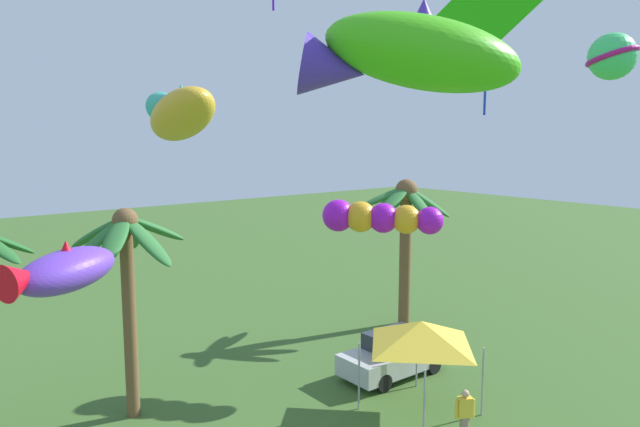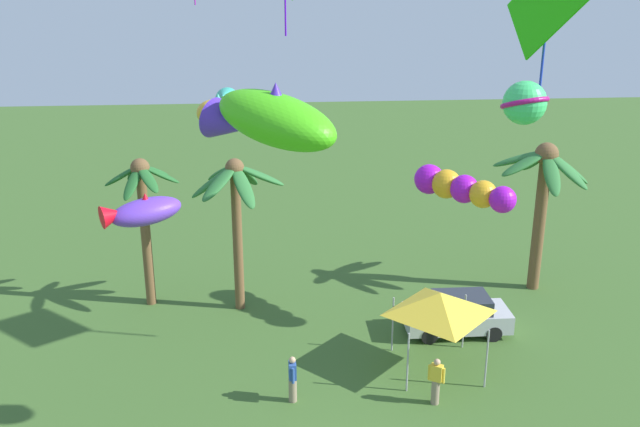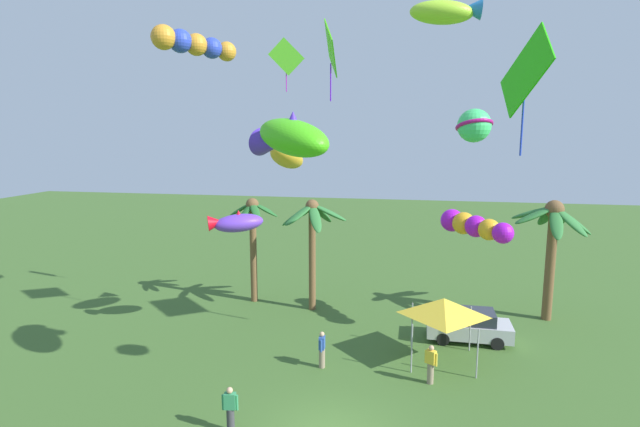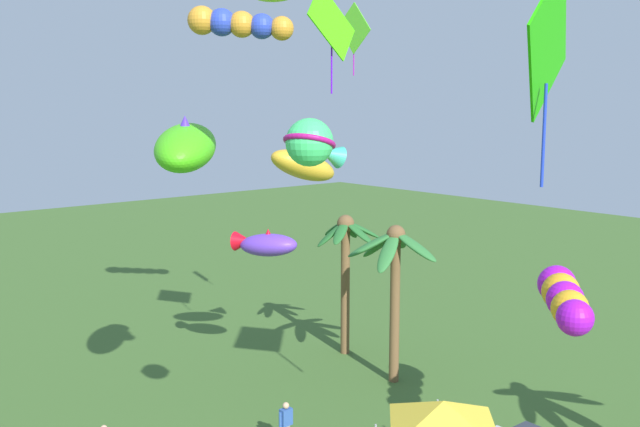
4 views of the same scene
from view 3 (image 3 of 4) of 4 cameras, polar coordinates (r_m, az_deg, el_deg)
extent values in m
cylinder|color=brown|center=(27.24, -0.92, -5.27)|extent=(0.39, 0.39, 5.90)
ellipsoid|color=#2D7033|center=(26.62, 1.08, 0.11)|extent=(2.03, 0.76, 1.11)
ellipsoid|color=#2D7033|center=(27.39, 0.17, 0.01)|extent=(1.35, 1.89, 1.43)
ellipsoid|color=#2D7033|center=(27.55, -1.71, 0.32)|extent=(1.62, 1.92, 1.20)
ellipsoid|color=#2D7033|center=(26.89, -2.70, -0.18)|extent=(1.85, 0.66, 1.43)
ellipsoid|color=#2D7033|center=(26.13, -2.47, -0.15)|extent=(1.66, 1.91, 1.18)
ellipsoid|color=#2D7033|center=(25.95, -0.56, -0.56)|extent=(1.25, 1.88, 1.47)
sphere|color=brown|center=(26.66, -0.93, 0.88)|extent=(0.73, 0.73, 0.73)
cylinder|color=brown|center=(28.88, -7.79, -4.63)|extent=(0.39, 0.39, 5.79)
ellipsoid|color=#236028|center=(28.24, -6.46, 0.45)|extent=(1.60, 0.66, 0.97)
ellipsoid|color=#236028|center=(28.80, -6.71, 0.66)|extent=(1.29, 1.54, 0.93)
ellipsoid|color=#236028|center=(29.04, -8.14, 0.50)|extent=(1.11, 1.51, 1.11)
ellipsoid|color=#236028|center=(28.66, -9.22, 0.49)|extent=(1.57, 0.58, 1.00)
ellipsoid|color=#236028|center=(27.89, -8.72, 0.04)|extent=(0.91, 1.49, 1.19)
ellipsoid|color=#236028|center=(27.65, -7.57, 0.29)|extent=(1.20, 1.58, 0.93)
sphere|color=brown|center=(28.33, -7.92, 1.06)|extent=(0.75, 0.75, 0.75)
cylinder|color=brown|center=(28.47, 25.30, -5.48)|extent=(0.50, 0.50, 5.95)
ellipsoid|color=#2D7033|center=(28.11, 27.44, -0.76)|extent=(2.01, 0.90, 1.57)
ellipsoid|color=#2D7033|center=(28.90, 26.07, -0.22)|extent=(1.50, 2.11, 1.39)
ellipsoid|color=#2D7033|center=(28.83, 24.98, -0.28)|extent=(0.86, 2.05, 1.50)
ellipsoid|color=#2D7033|center=(28.11, 23.57, 0.09)|extent=(2.26, 1.44, 1.05)
ellipsoid|color=#2D7033|center=(27.45, 23.81, -0.20)|extent=(2.26, 1.17, 1.11)
ellipsoid|color=#2D7033|center=(27.14, 25.90, -1.01)|extent=(0.84, 1.98, 1.60)
ellipsoid|color=#2D7033|center=(27.48, 27.23, -0.84)|extent=(1.78, 1.93, 1.48)
sphere|color=brown|center=(27.91, 25.72, 0.45)|extent=(0.96, 0.96, 0.96)
cube|color=#BCBCC1|center=(24.97, 16.96, -12.74)|extent=(3.92, 1.75, 0.70)
cube|color=#282D38|center=(24.76, 17.38, -11.39)|extent=(2.05, 1.52, 0.56)
cylinder|color=black|center=(24.26, 14.17, -14.04)|extent=(0.60, 0.19, 0.60)
cylinder|color=black|center=(25.71, 14.02, -12.67)|extent=(0.60, 0.19, 0.60)
cylinder|color=black|center=(24.52, 20.00, -14.08)|extent=(0.60, 0.19, 0.60)
cylinder|color=black|center=(25.95, 19.49, -12.73)|extent=(0.60, 0.19, 0.60)
cylinder|color=gray|center=(21.52, 0.23, -16.53)|extent=(0.26, 0.26, 0.84)
cube|color=#2D519E|center=(21.23, 0.23, -14.85)|extent=(0.24, 0.39, 0.54)
sphere|color=tan|center=(21.08, 0.23, -13.92)|extent=(0.21, 0.21, 0.21)
cylinder|color=#2D519E|center=(21.45, 0.33, -14.73)|extent=(0.09, 0.09, 0.52)
cylinder|color=#2D519E|center=(21.04, 0.13, -15.23)|extent=(0.09, 0.09, 0.52)
cylinder|color=#38383D|center=(17.78, -10.41, -22.67)|extent=(0.26, 0.26, 0.84)
cube|color=#338956|center=(17.43, -10.48, -20.74)|extent=(0.41, 0.28, 0.54)
sphere|color=tan|center=(17.24, -10.52, -19.66)|extent=(0.21, 0.21, 0.21)
cylinder|color=#338956|center=(17.50, -11.26, -20.81)|extent=(0.09, 0.09, 0.52)
cylinder|color=#338956|center=(17.40, -9.68, -20.94)|extent=(0.09, 0.09, 0.52)
cylinder|color=gray|center=(20.79, 12.78, -17.75)|extent=(0.26, 0.26, 0.84)
cube|color=yellow|center=(20.49, 12.85, -16.02)|extent=(0.44, 0.39, 0.54)
sphere|color=tan|center=(20.33, 12.89, -15.07)|extent=(0.21, 0.21, 0.21)
cylinder|color=yellow|center=(20.61, 12.26, -16.00)|extent=(0.09, 0.09, 0.52)
cylinder|color=yellow|center=(20.41, 13.43, -16.30)|extent=(0.09, 0.09, 0.52)
cylinder|color=#9E9EA3|center=(21.19, 10.67, -15.24)|extent=(0.06, 0.06, 2.10)
cylinder|color=#9E9EA3|center=(21.37, 17.91, -15.32)|extent=(0.06, 0.06, 2.10)
cylinder|color=#9E9EA3|center=(23.58, 10.69, -12.64)|extent=(0.06, 0.06, 2.10)
cylinder|color=#9E9EA3|center=(23.75, 17.14, -12.74)|extent=(0.06, 0.06, 2.10)
pyramid|color=yellow|center=(21.91, 14.25, -10.51)|extent=(2.86, 2.86, 0.75)
ellipsoid|color=#A4E32F|center=(15.98, 14.00, 21.84)|extent=(1.92, 0.97, 0.80)
cone|color=blue|center=(16.07, 17.21, 21.83)|extent=(0.64, 0.60, 0.63)
cone|color=blue|center=(16.05, 14.04, 22.89)|extent=(0.38, 0.38, 0.38)
cube|color=#4CE310|center=(21.49, 1.27, 18.68)|extent=(0.54, 2.36, 2.32)
cylinder|color=#600EE4|center=(21.31, 1.26, 15.06)|extent=(0.05, 0.05, 1.56)
cube|color=#21BC09|center=(21.17, 22.90, 15.05)|extent=(1.28, 3.44, 3.55)
cylinder|color=#1E37C2|center=(21.04, 22.54, 9.47)|extent=(0.08, 0.08, 2.36)
ellipsoid|color=#45C917|center=(16.46, -3.16, 8.86)|extent=(3.65, 3.40, 1.73)
cone|color=#4C2ABF|center=(17.65, -6.02, 8.01)|extent=(1.58, 1.55, 1.20)
cone|color=#4C2ABF|center=(16.47, -3.18, 10.70)|extent=(0.91, 0.91, 0.66)
ellipsoid|color=gold|center=(22.19, -3.88, 6.62)|extent=(1.61, 2.82, 1.62)
cone|color=#35B39C|center=(23.22, -2.81, 7.58)|extent=(0.93, 1.10, 1.00)
cone|color=#35B39C|center=(22.17, -3.89, 7.68)|extent=(0.57, 0.57, 0.51)
sphere|color=orange|center=(24.01, -17.83, 19.02)|extent=(1.10, 1.10, 1.10)
sphere|color=blue|center=(24.27, -16.02, 18.80)|extent=(1.06, 1.06, 1.06)
sphere|color=orange|center=(24.55, -14.25, 18.58)|extent=(1.01, 1.01, 1.01)
sphere|color=blue|center=(24.85, -12.53, 18.34)|extent=(0.97, 0.97, 0.97)
sphere|color=orange|center=(25.16, -10.85, 18.10)|extent=(0.93, 0.93, 0.93)
sphere|color=#A213CD|center=(25.52, 15.17, -0.77)|extent=(1.14, 1.14, 1.14)
sphere|color=gold|center=(24.96, 16.44, -1.10)|extent=(1.10, 1.10, 1.10)
sphere|color=#A213CD|center=(24.42, 17.76, -1.44)|extent=(1.05, 1.05, 1.05)
sphere|color=gold|center=(23.90, 19.15, -1.79)|extent=(1.01, 1.01, 1.01)
sphere|color=#A213CD|center=(23.39, 20.59, -2.16)|extent=(0.96, 0.96, 0.96)
sphere|color=#3FD96E|center=(15.74, 17.58, 9.76)|extent=(1.02, 1.02, 1.02)
torus|color=#AD1574|center=(15.74, 17.58, 9.76)|extent=(1.48, 1.47, 0.45)
cube|color=#5FDC27|center=(25.62, -3.98, 17.85)|extent=(1.92, 0.33, 1.90)
cylinder|color=#B314BD|center=(25.48, -3.95, 15.41)|extent=(0.04, 0.04, 1.25)
ellipsoid|color=#6839D2|center=(23.59, -9.47, -1.10)|extent=(2.68, 2.12, 1.01)
cone|color=red|center=(23.49, -12.04, -1.05)|extent=(1.05, 1.02, 0.80)
cone|color=red|center=(23.52, -9.50, -0.18)|extent=(0.63, 0.63, 0.48)
camera|label=1|loc=(14.83, -39.67, 1.68)|focal=33.03mm
camera|label=2|loc=(5.28, -85.30, 36.52)|focal=39.05mm
camera|label=4|loc=(14.75, 77.21, 6.09)|focal=40.27mm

